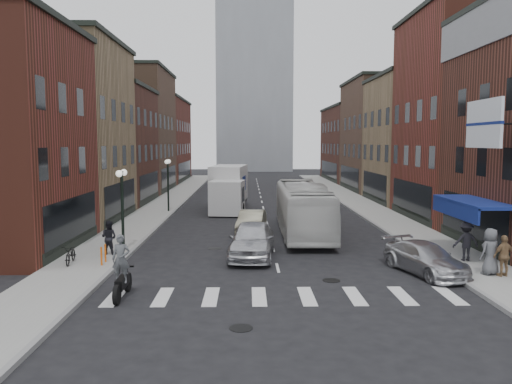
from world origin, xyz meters
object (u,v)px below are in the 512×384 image
billboard_sign (486,125)px  box_truck (228,189)px  parked_bicycle (71,254)px  streetlamp_near (122,194)px  streetlamp_far (168,175)px  bike_rack (103,255)px  ped_right_b (504,256)px  ped_right_c (490,251)px  transit_bus (303,209)px  curb_car (425,258)px  sedan_left_far (252,222)px  ped_right_a (466,241)px  sedan_left_near (252,240)px  ped_left_solo (109,237)px  motorcycle_rider (122,269)px

billboard_sign → box_truck: billboard_sign is taller
parked_bicycle → streetlamp_near: bearing=51.5°
streetlamp_far → bike_rack: 16.87m
ped_right_b → ped_right_c: ped_right_c is taller
streetlamp_near → transit_bus: size_ratio=0.37×
streetlamp_far → curb_car: (13.47, -18.00, -2.28)m
streetlamp_far → parked_bicycle: bearing=-95.6°
transit_bus → sedan_left_far: transit_bus is taller
ped_right_c → ped_right_a: bearing=-114.2°
sedan_left_near → ped_right_b: (9.92, -4.03, 0.13)m
streetlamp_near → streetlamp_far: size_ratio=1.00×
sedan_left_far → transit_bus: bearing=2.1°
ped_left_solo → ped_right_c: (16.28, -3.96, 0.14)m
ped_right_a → streetlamp_near: bearing=-7.5°
bike_rack → transit_bus: 12.28m
sedan_left_far → parked_bicycle: (-7.97, -7.85, -0.12)m
billboard_sign → ped_right_c: (-0.18, -1.25, -5.05)m
box_truck → ped_right_a: 21.01m
box_truck → sedan_left_far: 10.32m
streetlamp_near → sedan_left_near: streetlamp_near is taller
bike_rack → ped_right_b: 16.60m
streetlamp_near → ped_right_b: (16.23, -5.03, -1.94)m
streetlamp_far → ped_right_a: bearing=-45.9°
ped_right_b → sedan_left_near: bearing=-35.2°
ped_right_b → curb_car: bearing=-33.6°
box_truck → transit_bus: box_truck is taller
streetlamp_near → ped_right_b: bearing=-17.2°
streetlamp_near → parked_bicycle: 3.90m
billboard_sign → parked_bicycle: (-17.62, 0.85, -5.57)m
motorcycle_rider → ped_right_a: 14.93m
ped_right_a → sedan_left_near: bearing=-7.2°
streetlamp_near → sedan_left_near: (6.30, -1.00, -2.07)m
billboard_sign → motorcycle_rider: 15.58m
billboard_sign → box_truck: bearing=121.2°
ped_left_solo → bike_rack: bearing=115.1°
streetlamp_far → motorcycle_rider: streetlamp_far is taller
streetlamp_far → curb_car: 22.60m
box_truck → streetlamp_far: bearing=-157.4°
box_truck → parked_bicycle: 19.04m
sedan_left_near → ped_right_c: 10.22m
ped_right_c → parked_bicycle: bearing=-29.6°
parked_bicycle → ped_left_solo: size_ratio=0.98×
box_truck → ped_right_c: 23.00m
transit_bus → sedan_left_far: (-3.02, 0.26, -0.84)m
bike_rack → motorcycle_rider: (1.90, -4.40, 0.51)m
billboard_sign → transit_bus: billboard_sign is taller
billboard_sign → streetlamp_far: size_ratio=0.90×
billboard_sign → transit_bus: size_ratio=0.34×
bike_rack → ped_right_c: (16.01, -2.05, 0.54)m
billboard_sign → motorcycle_rider: size_ratio=1.64×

